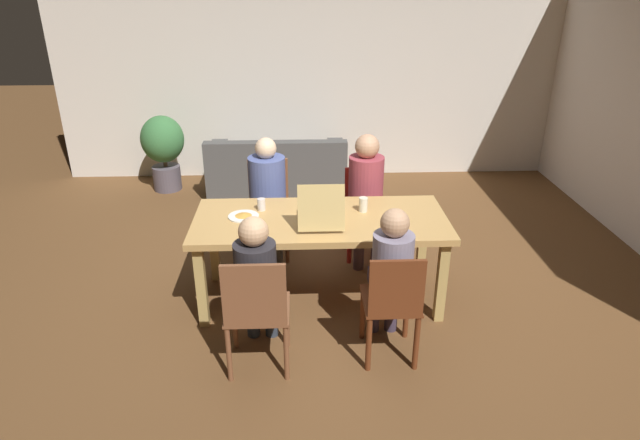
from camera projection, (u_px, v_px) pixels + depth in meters
ground_plane at (320, 298)px, 4.79m from camera, size 20.00×20.00×0.00m
back_wall at (310, 69)px, 7.16m from camera, size 6.62×0.12×2.87m
dining_table at (320, 227)px, 4.50m from camera, size 2.08×0.90×0.77m
chair_0 at (256, 309)px, 3.69m from camera, size 0.44×0.43×0.92m
person_0 at (257, 277)px, 3.79m from camera, size 0.29×0.52×1.16m
chair_1 at (392, 303)px, 3.82m from camera, size 0.40×0.44×0.89m
person_1 at (390, 269)px, 3.88m from camera, size 0.29×0.48×1.17m
chair_2 at (269, 203)px, 5.38m from camera, size 0.41×0.39×0.95m
person_2 at (267, 190)px, 5.18m from camera, size 0.35×0.50×1.21m
chair_3 at (364, 210)px, 5.41m from camera, size 0.39×0.42×0.85m
person_3 at (366, 188)px, 5.18m from camera, size 0.33×0.52×1.24m
pizza_box_0 at (320, 216)px, 4.38m from camera, size 0.36×0.47×0.37m
plate_0 at (395, 218)px, 4.45m from camera, size 0.21×0.21×0.03m
plate_1 at (243, 216)px, 4.48m from camera, size 0.25×0.25×0.03m
drinking_glass_0 at (261, 204)px, 4.59m from camera, size 0.07×0.07×0.10m
drinking_glass_1 at (363, 205)px, 4.56m from camera, size 0.07×0.07×0.12m
couch at (277, 172)px, 6.95m from camera, size 1.72×0.84×0.76m
potted_plant at (163, 147)px, 6.93m from camera, size 0.54×0.54×0.97m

